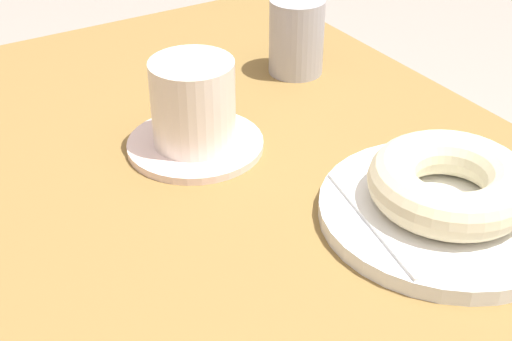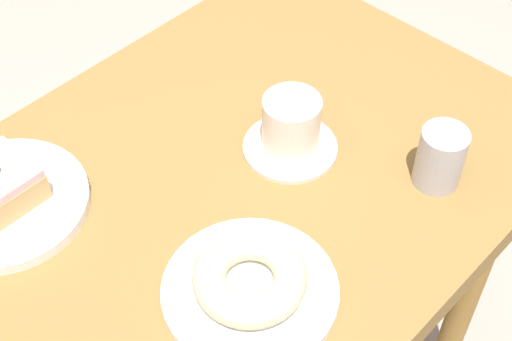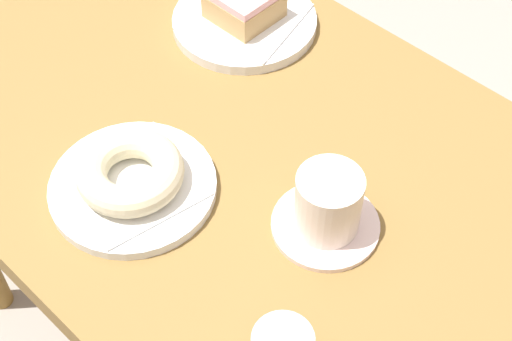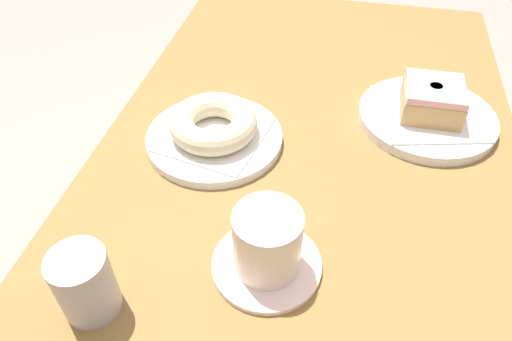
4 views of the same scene
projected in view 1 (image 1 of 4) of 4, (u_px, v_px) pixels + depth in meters
name	position (u px, v px, depth m)	size (l,w,h in m)	color
plate_sugar_ring	(443.00, 211.00, 0.57)	(0.20, 0.20, 0.01)	white
napkin_sugar_ring	(445.00, 203.00, 0.57)	(0.14, 0.14, 0.00)	white
donut_sugar_ring	(448.00, 181.00, 0.55)	(0.13, 0.13, 0.04)	beige
coffee_cup	(194.00, 110.00, 0.64)	(0.12, 0.12, 0.09)	#F6D7CD
sugar_jar	(296.00, 36.00, 0.78)	(0.06, 0.06, 0.08)	#ADABB0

